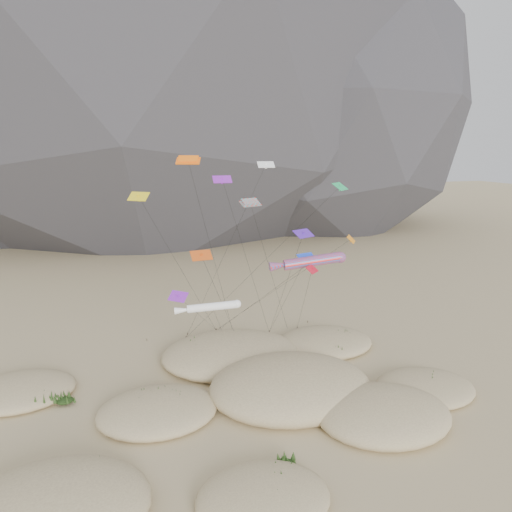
# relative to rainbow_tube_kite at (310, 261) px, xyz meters

# --- Properties ---
(ground) EXTENTS (500.00, 500.00, 0.00)m
(ground) POSITION_rel_rainbow_tube_kite_xyz_m (-5.97, -6.63, -13.72)
(ground) COLOR #CCB789
(ground) RESTS_ON ground
(dunes) EXTENTS (51.55, 36.20, 4.33)m
(dunes) POSITION_rel_rainbow_tube_kite_xyz_m (-7.27, -1.70, -12.98)
(dunes) COLOR #CCB789
(dunes) RESTS_ON ground
(dune_grass) EXTENTS (41.17, 28.64, 1.49)m
(dune_grass) POSITION_rel_rainbow_tube_kite_xyz_m (-5.60, -1.45, -12.86)
(dune_grass) COLOR black
(dune_grass) RESTS_ON ground
(kite_stakes) EXTENTS (23.23, 4.90, 0.30)m
(kite_stakes) POSITION_rel_rainbow_tube_kite_xyz_m (-3.68, 16.77, -13.57)
(kite_stakes) COLOR #3F2D1E
(kite_stakes) RESTS_ON ground
(rainbow_tube_kite) EXTENTS (9.59, 19.26, 14.63)m
(rainbow_tube_kite) POSITION_rel_rainbow_tube_kite_xyz_m (0.00, 0.00, 0.00)
(rainbow_tube_kite) COLOR #FD1F1A
(rainbow_tube_kite) RESTS_ON ground
(white_tube_kite) EXTENTS (8.90, 15.80, 10.12)m
(white_tube_kite) POSITION_rel_rainbow_tube_kite_xyz_m (-10.40, 1.35, -4.27)
(white_tube_kite) COLOR white
(white_tube_kite) RESTS_ON ground
(orange_parafoil) EXTENTS (9.44, 13.93, 24.44)m
(orange_parafoil) POSITION_rel_rainbow_tube_kite_xyz_m (-11.20, 5.77, 9.93)
(orange_parafoil) COLOR #FF660D
(orange_parafoil) RESTS_ON ground
(multi_parafoil) EXTENTS (9.77, 9.96, 19.66)m
(multi_parafoil) POSITION_rel_rainbow_tube_kite_xyz_m (-4.05, 7.23, 5.26)
(multi_parafoil) COLOR red
(multi_parafoil) RESTS_ON ground
(delta_kites) EXTENTS (27.11, 20.83, 23.50)m
(delta_kites) POSITION_rel_rainbow_tube_kite_xyz_m (-3.25, 5.22, 2.68)
(delta_kites) COLOR white
(delta_kites) RESTS_ON ground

